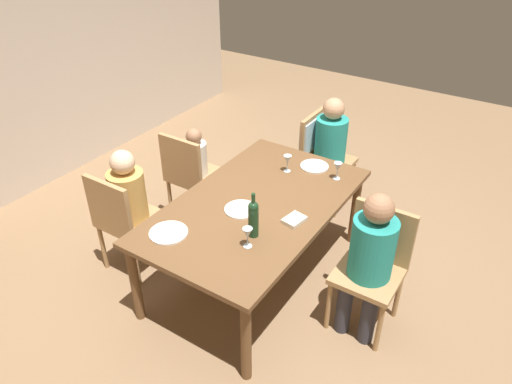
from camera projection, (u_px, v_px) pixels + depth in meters
The scene contains 19 objects.
ground_plane at pixel (256, 275), 4.05m from camera, with size 10.00×10.00×0.00m, color #846647.
rear_room_partition at pixel (12, 60), 4.58m from camera, with size 6.40×0.12×2.70m, color beige.
dining_table at pixel (256, 211), 3.70m from camera, with size 1.86×1.10×0.73m.
chair_right_end at pixel (318, 147), 4.71m from camera, with size 0.44×0.46×0.92m.
chair_far_left at pixel (123, 217), 3.83m from camera, with size 0.44×0.44×0.92m.
chair_near at pixel (374, 260), 3.40m from camera, with size 0.44×0.44×0.92m.
chair_far_right at pixel (190, 172), 4.42m from camera, with size 0.44×0.44×0.92m.
person_woman_host at pixel (333, 146), 4.61m from camera, with size 0.30×0.35×1.12m.
person_man_bearded at pixel (131, 200), 3.86m from camera, with size 0.33×0.29×1.09m.
person_man_guest at pixel (370, 256), 3.26m from camera, with size 0.35×0.30×1.13m.
person_child_small at pixel (198, 165), 4.49m from camera, with size 0.25×0.22×0.94m.
wine_bottle_tall_green at pixel (253, 218), 3.25m from camera, with size 0.07×0.07×0.34m.
wine_glass_near_left at pixel (248, 234), 3.17m from camera, with size 0.07×0.07×0.15m.
wine_glass_centre at pixel (287, 160), 4.00m from camera, with size 0.07×0.07×0.15m.
wine_glass_near_right at pixel (338, 167), 3.90m from camera, with size 0.07×0.07×0.15m.
dinner_plate_host at pixel (169, 233), 3.34m from camera, with size 0.27×0.27×0.01m, color white.
dinner_plate_guest_left at pixel (241, 209), 3.58m from camera, with size 0.25×0.25×0.01m, color white.
dinner_plate_guest_right at pixel (314, 166), 4.12m from camera, with size 0.24×0.24×0.01m, color silver.
folded_napkin at pixel (294, 220), 3.45m from camera, with size 0.16×0.12×0.03m, color beige.
Camera 1 is at (-2.54, -1.64, 2.78)m, focal length 33.96 mm.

